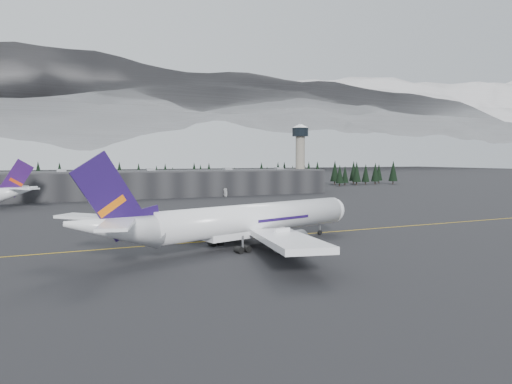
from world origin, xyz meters
name	(u,v)px	position (x,y,z in m)	size (l,w,h in m)	color
ground	(288,234)	(0.00, 0.00, 0.00)	(1400.00, 1400.00, 0.00)	black
taxiline	(292,235)	(0.00, -2.00, 0.01)	(400.00, 0.40, 0.02)	gold
terminal	(171,183)	(0.00, 125.00, 6.30)	(160.00, 30.00, 12.60)	black
control_tower	(300,150)	(75.00, 128.00, 23.41)	(10.00, 10.00, 37.70)	gray
treeline	(156,178)	(0.00, 162.00, 7.50)	(360.00, 20.00, 15.00)	black
mountain_ridge	(81,166)	(0.00, 1000.00, 0.00)	(4400.00, 900.00, 420.00)	white
jet_main	(234,221)	(-18.90, -11.68, 5.62)	(66.41, 60.35, 19.94)	white
gse_vehicle_a	(104,202)	(-34.72, 96.19, 0.69)	(2.31, 5.00, 1.39)	silver
gse_vehicle_b	(226,195)	(22.68, 107.64, 0.73)	(1.71, 4.26, 1.45)	white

